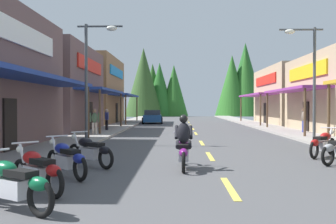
{
  "coord_description": "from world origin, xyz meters",
  "views": [
    {
      "loc": [
        -1.13,
        -0.9,
        1.82
      ],
      "look_at": [
        -1.87,
        26.29,
        1.39
      ],
      "focal_mm": 41.67,
      "sensor_mm": 36.0,
      "label": 1
    }
  ],
  "objects_px": {
    "streetlamp_right": "(307,67)",
    "pedestrian_browsing": "(107,119)",
    "motorcycle_parked_left_1": "(37,170)",
    "motorcycle_parked_left_3": "(90,150)",
    "streetlamp_left": "(93,65)",
    "pedestrian_by_shop": "(304,119)",
    "motorcycle_parked_right_5": "(323,143)",
    "rider_cruising_lead": "(184,146)",
    "motorcycle_parked_left_0": "(13,183)",
    "motorcycle_parked_left_2": "(66,158)",
    "parked_car_curbside": "(152,117)",
    "pedestrian_strolling": "(95,121)"
  },
  "relations": [
    {
      "from": "pedestrian_by_shop",
      "to": "parked_car_curbside",
      "type": "bearing_deg",
      "value": -56.43
    },
    {
      "from": "streetlamp_right",
      "to": "motorcycle_parked_left_3",
      "type": "relative_size",
      "value": 3.27
    },
    {
      "from": "motorcycle_parked_left_1",
      "to": "motorcycle_parked_left_0",
      "type": "bearing_deg",
      "value": 136.7
    },
    {
      "from": "motorcycle_parked_left_3",
      "to": "motorcycle_parked_right_5",
      "type": "bearing_deg",
      "value": -122.82
    },
    {
      "from": "parked_car_curbside",
      "to": "pedestrian_browsing",
      "type": "bearing_deg",
      "value": 166.5
    },
    {
      "from": "motorcycle_parked_left_1",
      "to": "pedestrian_by_shop",
      "type": "bearing_deg",
      "value": -79.6
    },
    {
      "from": "motorcycle_parked_right_5",
      "to": "motorcycle_parked_left_3",
      "type": "relative_size",
      "value": 0.96
    },
    {
      "from": "streetlamp_left",
      "to": "pedestrian_by_shop",
      "type": "xyz_separation_m",
      "value": [
        11.95,
        7.12,
        -2.71
      ]
    },
    {
      "from": "motorcycle_parked_left_2",
      "to": "pedestrian_browsing",
      "type": "relative_size",
      "value": 1.03
    },
    {
      "from": "motorcycle_parked_left_1",
      "to": "rider_cruising_lead",
      "type": "height_order",
      "value": "rider_cruising_lead"
    },
    {
      "from": "streetlamp_left",
      "to": "pedestrian_browsing",
      "type": "relative_size",
      "value": 3.51
    },
    {
      "from": "pedestrian_browsing",
      "to": "motorcycle_parked_right_5",
      "type": "bearing_deg",
      "value": 94.35
    },
    {
      "from": "motorcycle_parked_left_1",
      "to": "pedestrian_by_shop",
      "type": "distance_m",
      "value": 20.3
    },
    {
      "from": "rider_cruising_lead",
      "to": "streetlamp_right",
      "type": "bearing_deg",
      "value": -37.06
    },
    {
      "from": "streetlamp_left",
      "to": "motorcycle_parked_left_2",
      "type": "height_order",
      "value": "streetlamp_left"
    },
    {
      "from": "streetlamp_right",
      "to": "pedestrian_by_shop",
      "type": "relative_size",
      "value": 3.26
    },
    {
      "from": "streetlamp_right",
      "to": "parked_car_curbside",
      "type": "height_order",
      "value": "streetlamp_right"
    },
    {
      "from": "streetlamp_left",
      "to": "pedestrian_browsing",
      "type": "distance_m",
      "value": 9.73
    },
    {
      "from": "parked_car_curbside",
      "to": "streetlamp_right",
      "type": "bearing_deg",
      "value": -160.09
    },
    {
      "from": "streetlamp_left",
      "to": "pedestrian_browsing",
      "type": "height_order",
      "value": "streetlamp_left"
    },
    {
      "from": "motorcycle_parked_left_0",
      "to": "motorcycle_parked_left_2",
      "type": "height_order",
      "value": "same"
    },
    {
      "from": "streetlamp_right",
      "to": "pedestrian_strolling",
      "type": "xyz_separation_m",
      "value": [
        -11.17,
        3.89,
        -2.75
      ]
    },
    {
      "from": "parked_car_curbside",
      "to": "motorcycle_parked_left_1",
      "type": "bearing_deg",
      "value": 176.54
    },
    {
      "from": "motorcycle_parked_right_5",
      "to": "streetlamp_left",
      "type": "bearing_deg",
      "value": 108.48
    },
    {
      "from": "motorcycle_parked_left_2",
      "to": "rider_cruising_lead",
      "type": "distance_m",
      "value": 3.31
    },
    {
      "from": "motorcycle_parked_left_0",
      "to": "rider_cruising_lead",
      "type": "bearing_deg",
      "value": -91.9
    },
    {
      "from": "streetlamp_left",
      "to": "motorcycle_parked_left_0",
      "type": "xyz_separation_m",
      "value": [
        1.09,
        -11.37,
        -3.21
      ]
    },
    {
      "from": "motorcycle_parked_left_2",
      "to": "parked_car_curbside",
      "type": "height_order",
      "value": "parked_car_curbside"
    },
    {
      "from": "streetlamp_right",
      "to": "motorcycle_parked_left_0",
      "type": "bearing_deg",
      "value": -126.25
    },
    {
      "from": "motorcycle_parked_left_1",
      "to": "parked_car_curbside",
      "type": "relative_size",
      "value": 0.37
    },
    {
      "from": "pedestrian_browsing",
      "to": "parked_car_curbside",
      "type": "height_order",
      "value": "pedestrian_browsing"
    },
    {
      "from": "motorcycle_parked_left_0",
      "to": "parked_car_curbside",
      "type": "xyz_separation_m",
      "value": [
        0.17,
        33.4,
        0.2
      ]
    },
    {
      "from": "streetlamp_right",
      "to": "motorcycle_parked_right_5",
      "type": "bearing_deg",
      "value": -102.2
    },
    {
      "from": "motorcycle_parked_left_1",
      "to": "pedestrian_by_shop",
      "type": "height_order",
      "value": "pedestrian_by_shop"
    },
    {
      "from": "streetlamp_right",
      "to": "pedestrian_browsing",
      "type": "bearing_deg",
      "value": 143.69
    },
    {
      "from": "motorcycle_parked_left_2",
      "to": "pedestrian_browsing",
      "type": "distance_m",
      "value": 17.59
    },
    {
      "from": "streetlamp_right",
      "to": "motorcycle_parked_left_0",
      "type": "xyz_separation_m",
      "value": [
        -9.06,
        -12.36,
        -3.21
      ]
    },
    {
      "from": "motorcycle_parked_left_2",
      "to": "pedestrian_by_shop",
      "type": "distance_m",
      "value": 18.77
    },
    {
      "from": "motorcycle_parked_left_0",
      "to": "rider_cruising_lead",
      "type": "relative_size",
      "value": 0.88
    },
    {
      "from": "streetlamp_left",
      "to": "parked_car_curbside",
      "type": "distance_m",
      "value": 22.27
    },
    {
      "from": "pedestrian_browsing",
      "to": "pedestrian_strolling",
      "type": "xyz_separation_m",
      "value": [
        0.09,
        -4.38,
        0.03
      ]
    },
    {
      "from": "motorcycle_parked_left_3",
      "to": "rider_cruising_lead",
      "type": "xyz_separation_m",
      "value": [
        2.77,
        -0.33,
        0.17
      ]
    },
    {
      "from": "motorcycle_parked_left_1",
      "to": "motorcycle_parked_left_3",
      "type": "xyz_separation_m",
      "value": [
        0.31,
        3.5,
        0.0
      ]
    },
    {
      "from": "streetlamp_left",
      "to": "motorcycle_parked_right_5",
      "type": "distance_m",
      "value": 10.43
    },
    {
      "from": "motorcycle_parked_left_1",
      "to": "motorcycle_parked_left_3",
      "type": "bearing_deg",
      "value": -52.08
    },
    {
      "from": "motorcycle_parked_left_1",
      "to": "pedestrian_browsing",
      "type": "xyz_separation_m",
      "value": [
        -2.11,
        19.23,
        0.43
      ]
    },
    {
      "from": "motorcycle_parked_left_0",
      "to": "motorcycle_parked_left_2",
      "type": "relative_size",
      "value": 1.14
    },
    {
      "from": "streetlamp_right",
      "to": "motorcycle_parked_left_1",
      "type": "height_order",
      "value": "streetlamp_right"
    },
    {
      "from": "streetlamp_left",
      "to": "motorcycle_parked_left_1",
      "type": "height_order",
      "value": "streetlamp_left"
    },
    {
      "from": "motorcycle_parked_left_0",
      "to": "pedestrian_strolling",
      "type": "relative_size",
      "value": 1.15
    }
  ]
}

